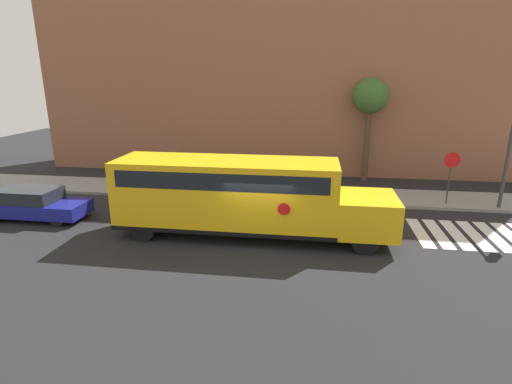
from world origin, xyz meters
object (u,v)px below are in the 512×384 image
(parked_car, at_px, (33,204))
(tree_near_sidewalk, at_px, (370,99))
(school_bus, at_px, (240,193))
(stop_sign, at_px, (451,171))

(parked_car, distance_m, tree_near_sidewalk, 18.31)
(school_bus, xyz_separation_m, stop_sign, (9.29, 4.98, 0.05))
(school_bus, bearing_deg, stop_sign, 28.18)
(parked_car, height_order, stop_sign, stop_sign)
(stop_sign, bearing_deg, parked_car, -166.77)
(parked_car, xyz_separation_m, tree_near_sidewalk, (15.35, 9.07, 4.17))
(school_bus, relative_size, tree_near_sidewalk, 1.78)
(parked_car, bearing_deg, tree_near_sidewalk, 30.59)
(stop_sign, xyz_separation_m, tree_near_sidewalk, (-3.38, 4.67, 3.06))
(stop_sign, bearing_deg, school_bus, -151.82)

